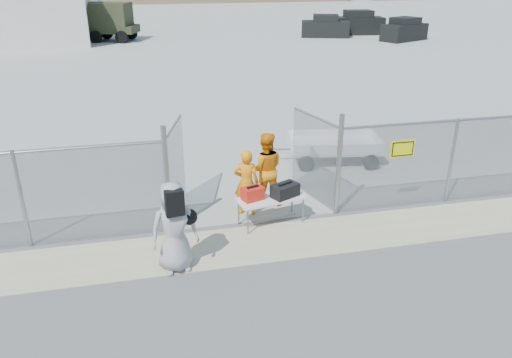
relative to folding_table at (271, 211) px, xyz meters
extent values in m
plane|color=#5A5A5A|center=(-0.32, -1.83, -0.34)|extent=(160.00, 160.00, 0.00)
cube|color=#A3A39A|center=(-0.32, 40.17, -0.33)|extent=(160.00, 80.00, 0.01)
cube|color=#C1B491|center=(-0.32, -0.83, -0.33)|extent=(44.00, 1.60, 0.01)
cube|color=red|center=(-0.44, -0.01, 0.49)|extent=(0.55, 0.45, 0.30)
cube|color=black|center=(0.33, -0.01, 0.49)|extent=(0.72, 0.60, 0.30)
imported|color=orange|center=(-0.45, 0.62, 0.49)|extent=(0.70, 0.57, 1.66)
imported|color=orange|center=(0.12, 1.07, 0.61)|extent=(1.01, 0.84, 1.89)
imported|color=#9D9D9F|center=(-2.31, -1.41, 0.60)|extent=(0.99, 0.72, 1.87)
camera|label=1|loc=(-2.66, -10.04, 5.26)|focal=35.00mm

